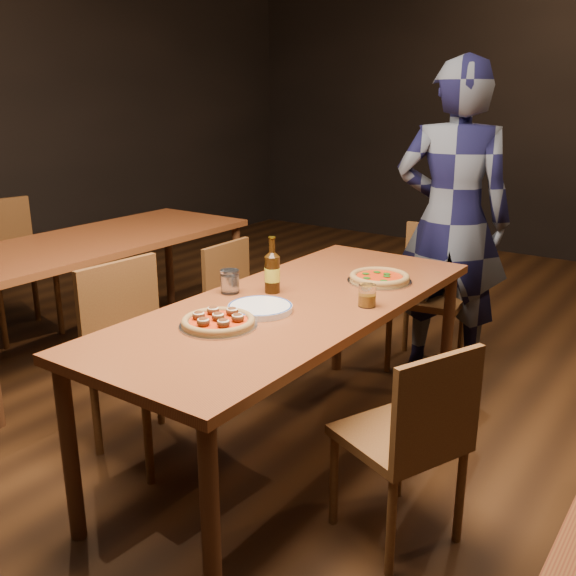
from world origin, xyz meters
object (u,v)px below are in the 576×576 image
Objects in this scene: chair_main_e at (399,435)px; chair_nbr_left at (15,267)px; chair_main_nw at (151,360)px; amber_glass at (367,295)px; water_glass at (230,282)px; pizza_margherita at (379,278)px; chair_main_sw at (252,312)px; chair_end at (428,297)px; diner at (452,221)px; pizza_meatball at (218,321)px; beer_bottle at (272,273)px; table_left at (95,249)px; plate_stack at (260,308)px; table_main at (295,316)px.

chair_nbr_left is at bearing -75.12° from chair_main_e.
amber_glass is (0.83, 0.46, 0.34)m from chair_main_nw.
amber_glass is (0.59, 0.19, -0.01)m from water_glass.
chair_main_sw is at bearing 176.17° from pizza_margherita.
chair_end is at bearing -55.64° from chair_nbr_left.
chair_nbr_left is 0.53× the size of diner.
pizza_meatball reaches higher than pizza_margherita.
beer_bottle is (2.27, -0.15, 0.36)m from chair_nbr_left.
table_left is at bearing -159.66° from chair_end.
table_left is 6.59× the size of pizza_margherita.
chair_nbr_left is 2.43m from plate_stack.
chair_end is at bearing 74.44° from water_glass.
table_left is 2.42× the size of chair_main_e.
chair_nbr_left is 2.62m from pizza_margherita.
chair_end is at bearing 28.98° from table_left.
chair_nbr_left is 9.08× the size of water_glass.
table_left is 1.34m from chair_main_nw.
table_left is at bearing 165.10° from water_glass.
table_main is 2.26× the size of chair_end.
chair_nbr_left reaches higher than chair_main_sw.
water_glass reaches higher than table_left.
chair_main_nw is 0.50m from water_glass.
table_main is at bearing 13.58° from water_glass.
chair_main_sw is 0.81m from beer_bottle.
table_main is 2.41× the size of chair_main_sw.
chair_main_nw is 1.12× the size of chair_main_e.
chair_main_e is at bearing -2.94° from plate_stack.
amber_glass is at bearing 9.47° from beer_bottle.
chair_end reaches higher than plate_stack.
diner reaches higher than pizza_meatball.
pizza_meatball reaches higher than table_left.
chair_main_e is (0.62, -0.23, -0.27)m from table_main.
chair_main_sw reaches higher than pizza_meatball.
diner is (1.86, 1.05, 0.22)m from table_left.
beer_bottle reaches higher than chair_main_sw.
chair_main_nw is 0.67m from beer_bottle.
water_glass is 1.13× the size of amber_glass.
chair_main_e is at bearing -12.80° from table_left.
chair_end reaches higher than chair_main_e.
chair_main_sw is at bearing 10.84° from chair_main_nw.
chair_nbr_left is (-1.88, 0.53, 0.02)m from chair_main_nw.
chair_end reaches higher than chair_main_sw.
table_left is at bearing 174.71° from amber_glass.
diner reaches higher than chair_main_nw.
pizza_meatball is at bearing -56.01° from water_glass.
amber_glass is (0.12, -0.35, 0.03)m from pizza_margherita.
chair_main_sw is 7.91× the size of water_glass.
pizza_margherita is at bearing 49.42° from water_glass.
water_glass reaches higher than plate_stack.
chair_end is 1.75m from pizza_meatball.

